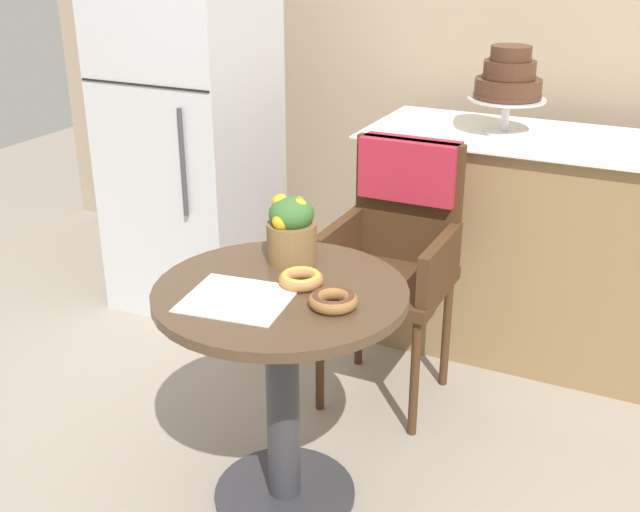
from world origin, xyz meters
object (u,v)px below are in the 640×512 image
at_px(wicker_chair, 398,230).
at_px(flower_vase, 291,228).
at_px(tiered_cake_stand, 508,81).
at_px(donut_mid, 333,299).
at_px(refrigerator, 190,122).
at_px(donut_front, 301,278).
at_px(cafe_table, 282,354).

bearing_deg(wicker_chair, flower_vase, -106.13).
bearing_deg(tiered_cake_stand, flower_vase, -107.86).
relative_size(wicker_chair, flower_vase, 4.66).
height_order(donut_mid, flower_vase, flower_vase).
bearing_deg(flower_vase, refrigerator, 137.28).
bearing_deg(flower_vase, tiered_cake_stand, 72.14).
height_order(donut_front, refrigerator, refrigerator).
distance_m(wicker_chair, flower_vase, 0.61).
distance_m(cafe_table, refrigerator, 1.56).
height_order(wicker_chair, refrigerator, refrigerator).
distance_m(donut_mid, tiered_cake_stand, 1.39).
relative_size(donut_mid, flower_vase, 0.64).
bearing_deg(flower_vase, donut_front, -54.09).
bearing_deg(tiered_cake_stand, cafe_table, -102.82).
height_order(cafe_table, wicker_chair, wicker_chair).
bearing_deg(donut_mid, refrigerator, 137.20).
xyz_separation_m(flower_vase, refrigerator, (-0.99, 0.91, 0.03)).
bearing_deg(refrigerator, cafe_table, -46.33).
xyz_separation_m(cafe_table, donut_mid, (0.18, -0.04, 0.23)).
height_order(cafe_table, refrigerator, refrigerator).
distance_m(cafe_table, wicker_chair, 0.77).
relative_size(wicker_chair, refrigerator, 0.56).
relative_size(wicker_chair, tiered_cake_stand, 2.84).
xyz_separation_m(flower_vase, tiered_cake_stand, (0.36, 1.11, 0.28)).
relative_size(donut_front, flower_vase, 0.62).
xyz_separation_m(wicker_chair, donut_mid, (0.11, -0.80, 0.10)).
distance_m(wicker_chair, donut_mid, 0.81).
height_order(tiered_cake_stand, refrigerator, refrigerator).
distance_m(tiered_cake_stand, refrigerator, 1.38).
xyz_separation_m(tiered_cake_stand, refrigerator, (-1.35, -0.20, -0.25)).
xyz_separation_m(cafe_table, flower_vase, (-0.06, 0.19, 0.32)).
distance_m(donut_front, donut_mid, 0.16).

